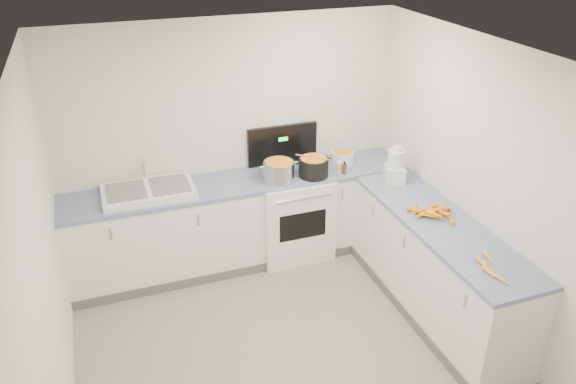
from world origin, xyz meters
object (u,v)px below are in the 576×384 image
object	(u,v)px
food_processor	(395,167)
black_pot	(314,168)
sink	(148,191)
extract_bottle	(344,169)
stove	(292,213)
mixing_bowl	(343,157)
spice_jar	(339,168)
steel_pot	(279,172)

from	to	relation	value
food_processor	black_pot	bearing A→B (deg)	151.62
sink	extract_bottle	distance (m)	1.97
black_pot	sink	bearing A→B (deg)	174.88
stove	food_processor	size ratio (longest dim) A/B	3.65
mixing_bowl	spice_jar	bearing A→B (deg)	-121.24
steel_pot	extract_bottle	size ratio (longest dim) A/B	2.81
extract_bottle	spice_jar	bearing A→B (deg)	121.89
black_pot	food_processor	xyz separation A→B (m)	(0.71, -0.39, 0.07)
stove	extract_bottle	size ratio (longest dim) A/B	12.24
black_pot	extract_bottle	bearing A→B (deg)	-11.31
mixing_bowl	food_processor	bearing A→B (deg)	-65.12
spice_jar	extract_bottle	bearing A→B (deg)	-58.11
stove	spice_jar	xyz separation A→B (m)	(0.47, -0.14, 0.52)
food_processor	spice_jar	bearing A→B (deg)	138.97
black_pot	extract_bottle	size ratio (longest dim) A/B	2.71
sink	extract_bottle	world-z (taller)	sink
sink	mixing_bowl	world-z (taller)	sink
steel_pot	black_pot	world-z (taller)	steel_pot
stove	spice_jar	distance (m)	0.71
sink	steel_pot	distance (m)	1.28
steel_pot	spice_jar	distance (m)	0.66
steel_pot	food_processor	distance (m)	1.16
steel_pot	spice_jar	size ratio (longest dim) A/B	3.05
stove	extract_bottle	world-z (taller)	stove
black_pot	food_processor	bearing A→B (deg)	-28.38
stove	sink	bearing A→B (deg)	179.38
stove	food_processor	bearing A→B (deg)	-29.82
sink	extract_bottle	bearing A→B (deg)	-6.13
stove	food_processor	world-z (taller)	stove
steel_pot	spice_jar	xyz separation A→B (m)	(0.65, -0.02, -0.04)
sink	extract_bottle	size ratio (longest dim) A/B	7.74
mixing_bowl	food_processor	size ratio (longest dim) A/B	0.67
stove	extract_bottle	distance (m)	0.75
steel_pot	spice_jar	bearing A→B (deg)	-1.87
stove	black_pot	size ratio (longest dim) A/B	4.51
steel_pot	mixing_bowl	distance (m)	0.83
sink	stove	bearing A→B (deg)	-0.62
mixing_bowl	food_processor	world-z (taller)	food_processor
sink	food_processor	size ratio (longest dim) A/B	2.31
spice_jar	food_processor	distance (m)	0.58
stove	steel_pot	world-z (taller)	stove
black_pot	stove	bearing A→B (deg)	145.11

